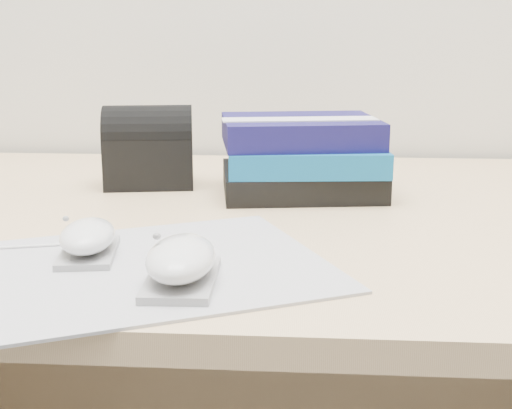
# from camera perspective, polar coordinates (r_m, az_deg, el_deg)

# --- Properties ---
(desk) EXTENTS (1.60, 0.80, 0.73)m
(desk) POSITION_cam_1_polar(r_m,az_deg,el_deg) (1.08, 6.64, -11.73)
(desk) COLOR tan
(desk) RESTS_ON ground
(mousepad) EXTENTS (0.45, 0.41, 0.00)m
(mousepad) POSITION_cam_1_polar(r_m,az_deg,el_deg) (0.72, -9.36, -5.05)
(mousepad) COLOR gray
(mousepad) RESTS_ON desk
(mouse_rear) EXTENTS (0.07, 0.11, 0.04)m
(mouse_rear) POSITION_cam_1_polar(r_m,az_deg,el_deg) (0.76, -13.30, -2.68)
(mouse_rear) COLOR gray
(mouse_rear) RESTS_ON mousepad
(mouse_front) EXTENTS (0.07, 0.12, 0.05)m
(mouse_front) POSITION_cam_1_polar(r_m,az_deg,el_deg) (0.66, -6.01, -4.57)
(mouse_front) COLOR gray
(mouse_front) RESTS_ON mousepad
(book_stack) EXTENTS (0.25, 0.21, 0.11)m
(book_stack) POSITION_cam_1_polar(r_m,az_deg,el_deg) (1.03, 3.69, 3.86)
(book_stack) COLOR black
(book_stack) RESTS_ON desk
(pouch) EXTENTS (0.14, 0.11, 0.12)m
(pouch) POSITION_cam_1_polar(r_m,az_deg,el_deg) (1.08, -8.57, 4.56)
(pouch) COLOR black
(pouch) RESTS_ON desk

